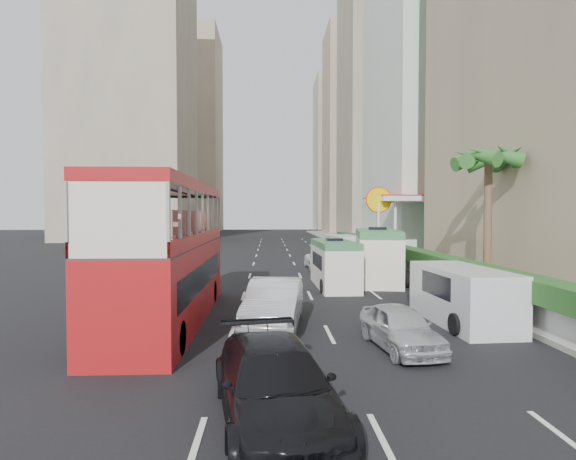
{
  "coord_description": "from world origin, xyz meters",
  "views": [
    {
      "loc": [
        -2.35,
        -16.44,
        3.91
      ],
      "look_at": [
        -1.5,
        4.0,
        3.2
      ],
      "focal_mm": 28.0,
      "sensor_mm": 36.0,
      "label": 1
    }
  ],
  "objects": [
    {
      "name": "car_black",
      "position": [
        -2.25,
        -8.19,
        0.0
      ],
      "size": [
        2.86,
        5.33,
        1.47
      ],
      "primitive_type": "imported",
      "rotation": [
        0.0,
        0.0,
        0.17
      ],
      "color": "black",
      "rests_on": "ground"
    },
    {
      "name": "car_silver_lane_b",
      "position": [
        1.44,
        -3.68,
        0.0
      ],
      "size": [
        1.96,
        3.9,
        1.28
      ],
      "primitive_type": "imported",
      "rotation": [
        0.0,
        0.0,
        0.12
      ],
      "color": "silver",
      "rests_on": "ground"
    },
    {
      "name": "panel_van_far",
      "position": [
        3.96,
        21.51,
        1.06
      ],
      "size": [
        2.57,
        5.44,
        2.11
      ],
      "primitive_type": "cube",
      "rotation": [
        0.0,
        0.0,
        0.09
      ],
      "color": "silver",
      "rests_on": "ground"
    },
    {
      "name": "minibus_far",
      "position": [
        3.93,
        9.39,
        1.51
      ],
      "size": [
        3.33,
        7.08,
        3.02
      ],
      "primitive_type": "cube",
      "rotation": [
        0.0,
        0.0,
        -0.16
      ],
      "color": "silver",
      "rests_on": "ground"
    },
    {
      "name": "tower_far_b",
      "position": [
        17.0,
        104.0,
        20.0
      ],
      "size": [
        14.0,
        14.0,
        40.0
      ],
      "primitive_type": "cube",
      "color": "tan",
      "rests_on": "ground"
    },
    {
      "name": "tower_left_a",
      "position": [
        -24.0,
        55.0,
        26.0
      ],
      "size": [
        18.0,
        18.0,
        52.0
      ],
      "primitive_type": "cube",
      "color": "tan",
      "rests_on": "ground"
    },
    {
      "name": "double_decker_bus",
      "position": [
        -6.0,
        0.0,
        2.53
      ],
      "size": [
        2.5,
        11.0,
        5.06
      ],
      "primitive_type": "cube",
      "color": "#AA1517",
      "rests_on": "ground"
    },
    {
      "name": "van_asset",
      "position": [
        1.38,
        15.52,
        0.0
      ],
      "size": [
        2.2,
        4.46,
        1.22
      ],
      "primitive_type": "imported",
      "rotation": [
        0.0,
        0.0,
        0.04
      ],
      "color": "silver",
      "rests_on": "ground"
    },
    {
      "name": "tower_far_a",
      "position": [
        17.0,
        82.0,
        22.0
      ],
      "size": [
        14.0,
        14.0,
        44.0
      ],
      "primitive_type": "cube",
      "color": "tan",
      "rests_on": "ground"
    },
    {
      "name": "hedge",
      "position": [
        6.2,
        14.0,
        1.53
      ],
      "size": [
        1.1,
        44.0,
        0.7
      ],
      "primitive_type": "cube",
      "color": "#2D6626",
      "rests_on": "kerb_wall"
    },
    {
      "name": "tower_mid",
      "position": [
        18.0,
        58.0,
        25.0
      ],
      "size": [
        16.0,
        16.0,
        50.0
      ],
      "primitive_type": "cube",
      "color": "tan",
      "rests_on": "ground"
    },
    {
      "name": "kerb_wall",
      "position": [
        6.2,
        14.0,
        0.68
      ],
      "size": [
        0.3,
        44.0,
        1.0
      ],
      "primitive_type": "cube",
      "color": "silver",
      "rests_on": "sidewalk"
    },
    {
      "name": "shell_station",
      "position": [
        10.0,
        23.0,
        2.75
      ],
      "size": [
        6.5,
        8.0,
        5.5
      ],
      "primitive_type": "cube",
      "color": "silver",
      "rests_on": "ground"
    },
    {
      "name": "palm_tree",
      "position": [
        7.8,
        4.0,
        3.38
      ],
      "size": [
        0.36,
        0.36,
        6.4
      ],
      "primitive_type": "cylinder",
      "color": "brown",
      "rests_on": "sidewalk"
    },
    {
      "name": "ground_plane",
      "position": [
        0.0,
        0.0,
        0.0
      ],
      "size": [
        200.0,
        200.0,
        0.0
      ],
      "primitive_type": "plane",
      "color": "black",
      "rests_on": "ground"
    },
    {
      "name": "car_silver_lane_a",
      "position": [
        -2.19,
        -0.98,
        0.0
      ],
      "size": [
        2.35,
        5.16,
        1.64
      ],
      "primitive_type": "imported",
      "rotation": [
        0.0,
        0.0,
        -0.13
      ],
      "color": "silver",
      "rests_on": "ground"
    },
    {
      "name": "minibus_near",
      "position": [
        1.14,
        7.48,
        1.25
      ],
      "size": [
        2.02,
        5.68,
        2.5
      ],
      "primitive_type": "cube",
      "rotation": [
        0.0,
        0.0,
        0.03
      ],
      "color": "silver",
      "rests_on": "ground"
    },
    {
      "name": "panel_van_near",
      "position": [
        4.57,
        -0.71,
        1.0
      ],
      "size": [
        2.26,
        5.1,
        2.0
      ],
      "primitive_type": "cube",
      "rotation": [
        0.0,
        0.0,
        0.05
      ],
      "color": "silver",
      "rests_on": "ground"
    },
    {
      "name": "tower_left_b",
      "position": [
        -22.0,
        90.0,
        23.0
      ],
      "size": [
        16.0,
        16.0,
        46.0
      ],
      "primitive_type": "cube",
      "color": "tan",
      "rests_on": "ground"
    },
    {
      "name": "sidewalk",
      "position": [
        9.0,
        25.0,
        0.09
      ],
      "size": [
        6.0,
        120.0,
        0.18
      ],
      "primitive_type": "cube",
      "color": "#99968C",
      "rests_on": "ground"
    }
  ]
}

